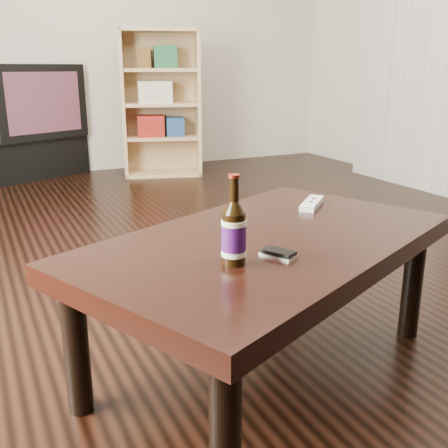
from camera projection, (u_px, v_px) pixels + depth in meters
name	position (u px, v px, depth m)	size (l,w,h in m)	color
floor	(240.00, 269.00, 2.71)	(5.00, 6.00, 0.01)	black
wall_back	(93.00, 28.00, 4.91)	(5.00, 0.02, 2.70)	beige
chimney_breast	(425.00, 23.00, 4.34)	(0.30, 1.20, 2.70)	white
tv_stand	(34.00, 157.00, 4.95)	(0.92, 0.46, 0.37)	black
tv	(28.00, 101.00, 4.80)	(1.02, 0.86, 0.66)	black
bookshelf	(160.00, 101.00, 4.88)	(0.78, 0.52, 1.33)	tan
coffee_table	(267.00, 255.00, 1.70)	(1.46, 1.19, 0.48)	black
beer_bottle	(234.00, 233.00, 1.43)	(0.07, 0.07, 0.25)	black
phone	(278.00, 253.00, 1.51)	(0.09, 0.11, 0.02)	#ABABAD
remote	(312.00, 203.00, 2.05)	(0.18, 0.18, 0.03)	silver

